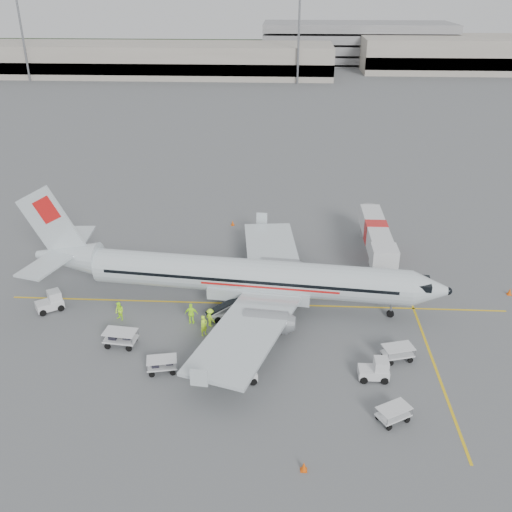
# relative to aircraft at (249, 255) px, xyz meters

# --- Properties ---
(ground) EXTENTS (360.00, 360.00, 0.00)m
(ground) POSITION_rel_aircraft_xyz_m (0.47, 0.24, -4.99)
(ground) COLOR #56595B
(stripe_lead) EXTENTS (44.00, 0.20, 0.01)m
(stripe_lead) POSITION_rel_aircraft_xyz_m (0.47, 0.24, -4.99)
(stripe_lead) COLOR yellow
(stripe_lead) RESTS_ON ground
(stripe_cross) EXTENTS (0.20, 20.00, 0.01)m
(stripe_cross) POSITION_rel_aircraft_xyz_m (14.47, -7.76, -4.99)
(stripe_cross) COLOR yellow
(stripe_cross) RESTS_ON ground
(terminal_west) EXTENTS (110.00, 22.00, 9.00)m
(terminal_west) POSITION_rel_aircraft_xyz_m (-39.53, 130.24, -0.49)
(terminal_west) COLOR gray
(terminal_west) RESTS_ON ground
(terminal_east) EXTENTS (90.00, 26.00, 10.00)m
(terminal_east) POSITION_rel_aircraft_xyz_m (70.47, 145.24, 0.01)
(terminal_east) COLOR gray
(terminal_east) RESTS_ON ground
(parking_garage) EXTENTS (62.00, 24.00, 14.00)m
(parking_garage) POSITION_rel_aircraft_xyz_m (25.47, 160.24, 2.01)
(parking_garage) COLOR slate
(parking_garage) RESTS_ON ground
(treeline) EXTENTS (300.00, 3.00, 6.00)m
(treeline) POSITION_rel_aircraft_xyz_m (0.47, 175.24, -1.99)
(treeline) COLOR black
(treeline) RESTS_ON ground
(mast_west) EXTENTS (3.20, 1.20, 22.00)m
(mast_west) POSITION_rel_aircraft_xyz_m (-69.53, 118.24, 6.01)
(mast_west) COLOR slate
(mast_west) RESTS_ON ground
(mast_center) EXTENTS (3.20, 1.20, 22.00)m
(mast_center) POSITION_rel_aircraft_xyz_m (5.47, 118.24, 6.01)
(mast_center) COLOR slate
(mast_center) RESTS_ON ground
(aircraft) EXTENTS (38.97, 31.98, 9.99)m
(aircraft) POSITION_rel_aircraft_xyz_m (0.00, 0.00, 0.00)
(aircraft) COLOR silver
(aircraft) RESTS_ON ground
(jet_bridge) EXTENTS (2.73, 14.54, 3.82)m
(jet_bridge) POSITION_rel_aircraft_xyz_m (12.27, 10.47, -3.09)
(jet_bridge) COLOR silver
(jet_bridge) RESTS_ON ground
(belt_loader) EXTENTS (4.63, 3.26, 2.35)m
(belt_loader) POSITION_rel_aircraft_xyz_m (-1.68, -1.93, -3.82)
(belt_loader) COLOR silver
(belt_loader) RESTS_ON ground
(tug_fore) EXTENTS (2.18, 1.27, 1.67)m
(tug_fore) POSITION_rel_aircraft_xyz_m (9.63, -9.75, -4.16)
(tug_fore) COLOR silver
(tug_fore) RESTS_ON ground
(tug_mid) EXTENTS (2.38, 1.81, 1.63)m
(tug_mid) POSITION_rel_aircraft_xyz_m (0.14, -10.63, -4.18)
(tug_mid) COLOR silver
(tug_mid) RESTS_ON ground
(tug_aft) EXTENTS (2.59, 2.35, 1.74)m
(tug_aft) POSITION_rel_aircraft_xyz_m (-17.34, -1.76, -4.12)
(tug_aft) COLOR silver
(tug_aft) RESTS_ON ground
(cart_loaded_a) EXTENTS (2.39, 1.70, 1.14)m
(cart_loaded_a) POSITION_rel_aircraft_xyz_m (-5.80, -9.77, -4.43)
(cart_loaded_a) COLOR silver
(cart_loaded_a) RESTS_ON ground
(cart_loaded_b) EXTENTS (2.67, 1.76, 1.32)m
(cart_loaded_b) POSITION_rel_aircraft_xyz_m (-9.72, -6.67, -4.34)
(cart_loaded_b) COLOR silver
(cart_loaded_b) RESTS_ON ground
(cart_empty_a) EXTENTS (2.51, 2.20, 1.13)m
(cart_empty_a) POSITION_rel_aircraft_xyz_m (10.35, -14.14, -4.43)
(cart_empty_a) COLOR silver
(cart_empty_a) RESTS_ON ground
(cart_empty_b) EXTENTS (2.57, 1.93, 1.19)m
(cart_empty_b) POSITION_rel_aircraft_xyz_m (11.75, -7.35, -4.40)
(cart_empty_b) COLOR silver
(cart_empty_b) RESTS_ON ground
(cone_nose) EXTENTS (0.41, 0.41, 0.67)m
(cone_nose) POSITION_rel_aircraft_xyz_m (23.70, 3.19, -4.66)
(cone_nose) COLOR #DF4F09
(cone_nose) RESTS_ON ground
(cone_port) EXTENTS (0.39, 0.39, 0.63)m
(cone_port) POSITION_rel_aircraft_xyz_m (-3.14, 18.06, -4.68)
(cone_port) COLOR #DF4F09
(cone_port) RESTS_ON ground
(cone_stbd) EXTENTS (0.40, 0.40, 0.66)m
(cone_stbd) POSITION_rel_aircraft_xyz_m (4.44, -18.65, -4.67)
(cone_stbd) COLOR #DF4F09
(cone_stbd) RESTS_ON ground
(crew_a) EXTENTS (0.76, 0.78, 1.80)m
(crew_a) POSITION_rel_aircraft_xyz_m (-3.37, -4.86, -4.09)
(crew_a) COLOR #B1F020
(crew_a) RESTS_ON ground
(crew_b) EXTENTS (1.02, 0.96, 1.67)m
(crew_b) POSITION_rel_aircraft_xyz_m (-10.82, -2.96, -4.16)
(crew_b) COLOR #B1F020
(crew_b) RESTS_ON ground
(crew_c) EXTENTS (1.16, 1.17, 1.62)m
(crew_c) POSITION_rel_aircraft_xyz_m (-3.02, -3.48, -4.19)
(crew_c) COLOR #B1F020
(crew_c) RESTS_ON ground
(crew_d) EXTENTS (1.10, 0.46, 1.88)m
(crew_d) POSITION_rel_aircraft_xyz_m (-4.65, -3.17, -4.06)
(crew_d) COLOR #B1F020
(crew_d) RESTS_ON ground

